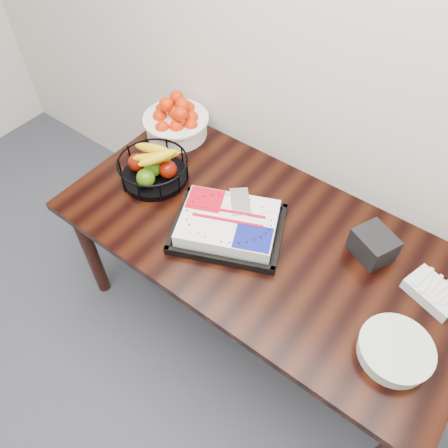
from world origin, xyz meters
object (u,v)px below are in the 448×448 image
Objects in this scene: cake_tray at (228,225)px; napkin_box at (373,245)px; fruit_basket at (153,167)px; table at (261,247)px; plate_stack at (395,351)px; tangerine_bowl at (176,119)px.

napkin_box reaches higher than cake_tray.
table is at bearing 2.29° from fruit_basket.
cake_tray reaches higher than plate_stack.
fruit_basket is at bearing -66.74° from tangerine_bowl.
tangerine_bowl reaches higher than fruit_basket.
plate_stack is 0.44m from napkin_box.
cake_tray is at bearing 173.12° from plate_stack.
napkin_box is (0.54, 0.26, 0.01)m from cake_tray.
cake_tray is 0.60m from napkin_box.
fruit_basket is at bearing -177.71° from table.
fruit_basket reaches higher than napkin_box.
table is 11.27× the size of napkin_box.
table is 0.20m from cake_tray.
napkin_box reaches higher than plate_stack.
fruit_basket reaches higher than plate_stack.
table is at bearing -154.99° from napkin_box.
table is 0.70m from plate_stack.
table is 0.63m from fruit_basket.
cake_tray is 0.72m from tangerine_bowl.
tangerine_bowl is 1.30× the size of plate_stack.
tangerine_bowl is at bearing 113.26° from fruit_basket.
tangerine_bowl is at bearing 174.81° from napkin_box.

